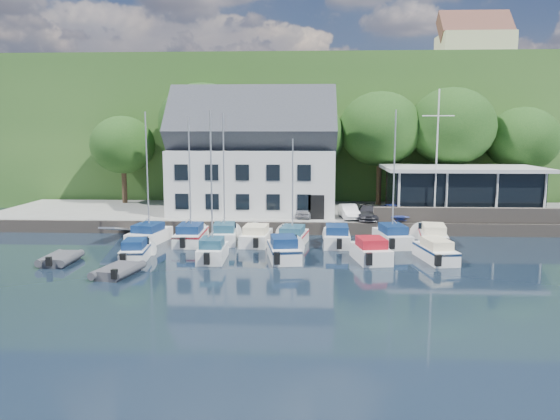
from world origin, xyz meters
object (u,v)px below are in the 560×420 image
at_px(boat_r1_4, 293,186).
at_px(dinghy_0, 60,257).
at_px(boat_r2_4, 436,249).
at_px(boat_r1_0, 148,183).
at_px(boat_r2_3, 371,249).
at_px(boat_r1_6, 394,181).
at_px(boat_r2_0, 136,249).
at_px(boat_r2_2, 284,248).
at_px(car_silver, 305,211).
at_px(boat_r1_5, 337,235).
at_px(car_dgrey, 368,212).
at_px(car_blue, 395,211).
at_px(boat_r1_7, 433,234).
at_px(boat_r1_1, 190,182).
at_px(club_pavilion, 461,190).
at_px(harbor_building, 253,163).
at_px(flagpole, 437,156).
at_px(dinghy_1, 118,269).
at_px(boat_r1_2, 224,182).
at_px(boat_r1_3, 256,234).
at_px(car_white, 349,211).
at_px(boat_r2_1, 212,190).

xyz_separation_m(boat_r1_4, dinghy_0, (-14.27, -6.17, -3.90)).
xyz_separation_m(boat_r1_4, boat_r2_4, (9.20, -4.28, -3.57)).
height_order(boat_r1_0, boat_r2_3, boat_r1_0).
height_order(boat_r1_6, boat_r2_3, boat_r1_6).
relative_size(boat_r2_0, boat_r2_4, 0.83).
bearing_deg(boat_r2_2, boat_r2_4, -7.65).
bearing_deg(boat_r2_2, boat_r1_6, 23.62).
distance_m(car_silver, boat_r2_2, 11.10).
bearing_deg(boat_r1_5, boat_r2_0, -156.25).
xyz_separation_m(boat_r2_3, dinghy_0, (-19.35, -1.56, -0.39)).
bearing_deg(car_dgrey, boat_r2_4, -68.28).
distance_m(car_blue, boat_r1_6, 6.43).
distance_m(boat_r1_4, boat_r1_7, 10.77).
xyz_separation_m(boat_r1_1, boat_r1_7, (17.57, 0.43, -3.71)).
bearing_deg(boat_r1_1, club_pavilion, 20.35).
xyz_separation_m(harbor_building, flagpole, (15.02, -3.91, 0.85)).
height_order(harbor_building, boat_r1_4, harbor_building).
bearing_deg(boat_r2_2, flagpole, 31.28).
height_order(flagpole, boat_r1_7, flagpole).
xyz_separation_m(boat_r1_0, dinghy_1, (0.85, -9.21, -4.06)).
height_order(boat_r1_1, boat_r1_2, boat_r1_2).
bearing_deg(car_dgrey, boat_r1_1, -154.62).
relative_size(boat_r2_3, boat_r2_4, 0.87).
bearing_deg(boat_r1_0, car_silver, 37.82).
bearing_deg(boat_r1_0, boat_r1_4, 7.63).
bearing_deg(boat_r1_3, boat_r1_2, 173.24).
height_order(boat_r1_0, boat_r1_1, boat_r1_1).
height_order(car_white, boat_r1_4, boat_r1_4).
height_order(boat_r1_0, boat_r2_1, boat_r2_1).
distance_m(club_pavilion, car_blue, 6.85).
xyz_separation_m(boat_r1_0, boat_r1_3, (7.92, -0.21, -3.72)).
xyz_separation_m(harbor_building, car_white, (8.19, -3.40, -3.77)).
bearing_deg(boat_r1_1, flagpole, 14.21).
xyz_separation_m(boat_r1_0, boat_r1_5, (13.73, -0.17, -3.70)).
relative_size(boat_r1_3, boat_r2_4, 0.94).
height_order(club_pavilion, car_dgrey, club_pavilion).
height_order(club_pavilion, car_white, club_pavilion).
distance_m(car_blue, flagpole, 5.51).
bearing_deg(boat_r1_7, boat_r2_2, -145.84).
xyz_separation_m(boat_r1_2, boat_r2_3, (10.07, -5.24, -3.71)).
height_order(boat_r1_3, boat_r1_5, boat_r1_5).
bearing_deg(car_blue, dinghy_1, -145.79).
bearing_deg(boat_r2_4, club_pavilion, 59.46).
bearing_deg(boat_r1_2, harbor_building, 76.89).
height_order(harbor_building, boat_r2_3, harbor_building).
bearing_deg(harbor_building, boat_r1_4, -68.39).
relative_size(boat_r1_1, boat_r1_4, 1.04).
height_order(flagpole, boat_r1_6, flagpole).
bearing_deg(dinghy_0, boat_r2_0, 13.17).
xyz_separation_m(boat_r2_4, dinghy_0, (-23.47, -1.89, -0.34)).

